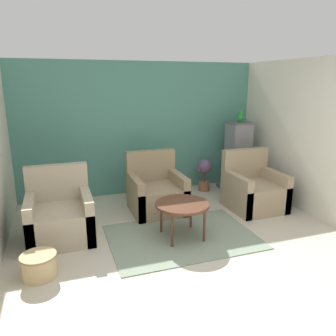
% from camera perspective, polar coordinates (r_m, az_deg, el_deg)
% --- Properties ---
extents(ground_plane, '(20.00, 20.00, 0.00)m').
position_cam_1_polar(ground_plane, '(3.89, 7.97, -18.22)').
color(ground_plane, beige).
rests_on(ground_plane, ground).
extents(wall_back_accent, '(4.68, 0.06, 2.47)m').
position_cam_1_polar(wall_back_accent, '(6.28, -4.80, 6.80)').
color(wall_back_accent, '#4C897A').
rests_on(wall_back_accent, ground_plane).
extents(wall_right, '(0.06, 3.12, 2.47)m').
position_cam_1_polar(wall_right, '(5.94, 21.66, 5.34)').
color(wall_right, beige).
rests_on(wall_right, ground_plane).
extents(area_rug, '(2.01, 1.43, 0.01)m').
position_cam_1_polar(area_rug, '(4.69, 2.44, -11.84)').
color(area_rug, gray).
rests_on(area_rug, ground_plane).
extents(coffee_table, '(0.74, 0.74, 0.51)m').
position_cam_1_polar(coffee_table, '(4.50, 2.51, -6.66)').
color(coffee_table, '#512D1E').
rests_on(coffee_table, ground_plane).
extents(armchair_left, '(0.85, 0.86, 0.97)m').
position_cam_1_polar(armchair_left, '(4.78, -18.28, -8.11)').
color(armchair_left, tan).
rests_on(armchair_left, ground_plane).
extents(armchair_right, '(0.85, 0.86, 0.97)m').
position_cam_1_polar(armchair_right, '(5.78, 14.64, -3.85)').
color(armchair_right, '#9E896B').
rests_on(armchair_right, ground_plane).
extents(armchair_middle, '(0.85, 0.86, 0.97)m').
position_cam_1_polar(armchair_middle, '(5.47, -2.07, -4.42)').
color(armchair_middle, '#8E7A5B').
rests_on(armchair_middle, ground_plane).
extents(birdcage, '(0.60, 0.60, 1.35)m').
position_cam_1_polar(birdcage, '(6.61, 12.02, 1.63)').
color(birdcage, '#555559').
rests_on(birdcage, ground_plane).
extents(parrot, '(0.11, 0.19, 0.23)m').
position_cam_1_polar(parrot, '(6.48, 12.41, 8.74)').
color(parrot, '#1E842D').
rests_on(parrot, birdcage).
extents(potted_plant, '(0.30, 0.27, 0.63)m').
position_cam_1_polar(potted_plant, '(6.49, 6.32, -0.61)').
color(potted_plant, brown).
rests_on(potted_plant, ground_plane).
extents(wicker_basket, '(0.39, 0.39, 0.27)m').
position_cam_1_polar(wicker_basket, '(4.03, -21.54, -15.43)').
color(wicker_basket, tan).
rests_on(wicker_basket, ground_plane).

